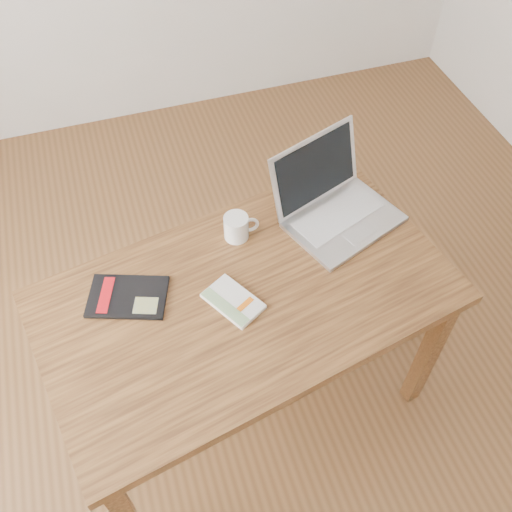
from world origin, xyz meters
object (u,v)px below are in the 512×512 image
object	(u,v)px
black_guidebook	(128,297)
laptop	(334,203)
coffee_mug	(237,227)
desk	(247,309)
white_guidebook	(233,301)

from	to	relation	value
black_guidebook	laptop	size ratio (longest dim) A/B	0.61
coffee_mug	laptop	bearing A→B (deg)	4.31
black_guidebook	laptop	distance (m)	0.77
laptop	black_guidebook	bearing A→B (deg)	169.73
desk	white_guidebook	size ratio (longest dim) A/B	6.59
black_guidebook	desk	bearing A→B (deg)	-85.63
laptop	white_guidebook	bearing A→B (deg)	-170.55
desk	laptop	world-z (taller)	laptop
desk	laptop	bearing A→B (deg)	19.99
black_guidebook	coffee_mug	world-z (taller)	coffee_mug
laptop	coffee_mug	size ratio (longest dim) A/B	3.82
white_guidebook	coffee_mug	world-z (taller)	coffee_mug
black_guidebook	coffee_mug	bearing A→B (deg)	-50.79
coffee_mug	desk	bearing A→B (deg)	-94.74
desk	white_guidebook	xyz separation A→B (m)	(-0.05, -0.02, 0.10)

